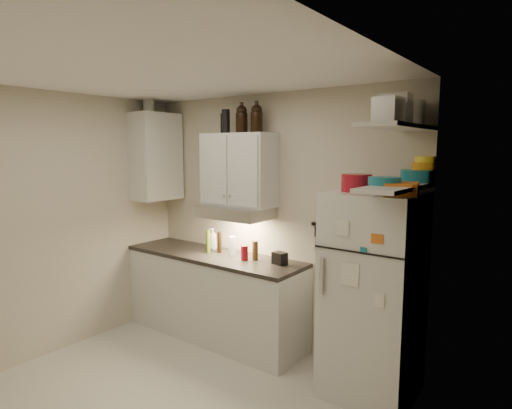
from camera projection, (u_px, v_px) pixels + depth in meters
The scene contains 36 objects.
floor at pixel (164, 406), 3.43m from camera, with size 3.20×3.00×0.02m, color beige.
ceiling at pixel (154, 70), 3.09m from camera, with size 3.20×3.00×0.02m, color white.
back_wall at pixel (272, 220), 4.46m from camera, with size 3.20×0.02×2.60m, color #BDB5A1.
left_wall at pixel (51, 224), 4.22m from camera, with size 0.02×3.00×2.60m, color #BDB5A1.
right_wall at pixel (358, 287), 2.30m from camera, with size 0.02×3.00×2.60m, color #BDB5A1.
base_cabinet at pixel (214, 297), 4.65m from camera, with size 2.10×0.60×0.88m, color silver.
countertop at pixel (213, 256), 4.59m from camera, with size 2.10×0.62×0.04m, color black.
upper_cabinet at pixel (239, 170), 4.43m from camera, with size 0.80×0.33×0.75m, color silver.
side_cabinet at pixel (156, 157), 4.98m from camera, with size 0.33×0.55×1.00m, color silver.
range_hood at pixel (235, 212), 4.43m from camera, with size 0.76×0.46×0.12m, color silver.
fridge at pixel (373, 295), 3.50m from camera, with size 0.70×0.68×1.70m, color silver.
shelf_hi at pixel (399, 127), 3.09m from camera, with size 0.30×0.95×0.03m, color silver.
shelf_lo at pixel (396, 187), 3.15m from camera, with size 0.30×0.95×0.03m, color silver.
knife_strip at pixel (331, 226), 4.02m from camera, with size 0.42×0.02×0.03m, color black.
dutch_oven at pixel (357, 183), 3.42m from camera, with size 0.24×0.24×0.14m, color maroon.
book_stack at pixel (402, 189), 3.14m from camera, with size 0.23×0.28×0.09m, color #D0641A.
spice_jar at pixel (374, 186), 3.34m from camera, with size 0.07×0.07×0.11m, color silver.
stock_pot at pixel (407, 114), 3.34m from camera, with size 0.28×0.28×0.20m, color silver.
tin_a at pixel (395, 109), 3.02m from camera, with size 0.21×0.19×0.21m, color #AAAAAD.
tin_b at pixel (388, 110), 2.80m from camera, with size 0.16×0.16×0.16m, color #AAAAAD.
bowl_teal at pixel (416, 176), 3.41m from camera, with size 0.25×0.25×0.10m, color #166B7B.
bowl_orange at pixel (425, 166), 3.45m from camera, with size 0.20×0.20×0.06m, color orange.
bowl_yellow at pixel (425, 159), 3.44m from camera, with size 0.15×0.15×0.05m, color yellow.
plates at pixel (385, 181), 3.16m from camera, with size 0.24×0.24×0.06m, color #166B7B.
growler_a at pixel (242, 119), 4.33m from camera, with size 0.12×0.12×0.29m, color black, non-canonical shape.
growler_b at pixel (257, 118), 4.25m from camera, with size 0.12×0.12×0.29m, color black, non-canonical shape.
thermos_a at pixel (226, 121), 4.39m from camera, with size 0.08×0.08×0.24m, color black.
thermos_b at pixel (224, 124), 4.42m from camera, with size 0.07×0.07×0.20m, color black.
side_jar at pixel (149, 106), 4.93m from camera, with size 0.13×0.13×0.17m, color silver.
soap_bottle at pixel (213, 238), 4.77m from camera, with size 0.10×0.10×0.27m, color silver.
pepper_mill at pixel (255, 250), 4.34m from camera, with size 0.06×0.06×0.19m, color brown.
oil_bottle at pixel (208, 241), 4.63m from camera, with size 0.05×0.05×0.25m, color #536E1B.
vinegar_bottle at pixel (219, 242), 4.63m from camera, with size 0.05×0.05×0.23m, color black.
clear_bottle at pixel (232, 246), 4.51m from camera, with size 0.07×0.07×0.20m, color silver.
red_jar at pixel (244, 253), 4.33m from camera, with size 0.08×0.08×0.15m, color maroon.
caddy at pixel (280, 258), 4.18m from camera, with size 0.14×0.10×0.12m, color black.
Camera 1 is at (2.51, -2.11, 2.04)m, focal length 30.00 mm.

